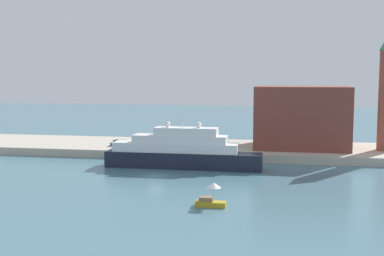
{
  "coord_description": "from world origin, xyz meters",
  "views": [
    {
      "loc": [
        21.32,
        -80.29,
        17.19
      ],
      "look_at": [
        5.24,
        6.0,
        7.78
      ],
      "focal_mm": 45.98,
      "sensor_mm": 36.0,
      "label": 1
    }
  ],
  "objects_px": {
    "large_yacht": "(181,152)",
    "harbor_building": "(301,117)",
    "parked_car": "(121,143)",
    "mooring_bollard": "(181,149)",
    "small_motorboat": "(211,197)",
    "person_figure": "(132,146)"
  },
  "relations": [
    {
      "from": "harbor_building",
      "to": "parked_car",
      "type": "bearing_deg",
      "value": -172.41
    },
    {
      "from": "small_motorboat",
      "to": "parked_car",
      "type": "height_order",
      "value": "small_motorboat"
    },
    {
      "from": "small_motorboat",
      "to": "person_figure",
      "type": "distance_m",
      "value": 42.17
    },
    {
      "from": "small_motorboat",
      "to": "harbor_building",
      "type": "xyz_separation_m",
      "value": [
        12.98,
        45.78,
        7.02
      ]
    },
    {
      "from": "parked_car",
      "to": "harbor_building",
      "type": "bearing_deg",
      "value": 7.59
    },
    {
      "from": "large_yacht",
      "to": "parked_car",
      "type": "xyz_separation_m",
      "value": [
        -16.71,
        14.51,
        -0.81
      ]
    },
    {
      "from": "parked_car",
      "to": "mooring_bollard",
      "type": "bearing_deg",
      "value": -19.13
    },
    {
      "from": "small_motorboat",
      "to": "harbor_building",
      "type": "distance_m",
      "value": 48.1
    },
    {
      "from": "harbor_building",
      "to": "mooring_bollard",
      "type": "height_order",
      "value": "harbor_building"
    },
    {
      "from": "parked_car",
      "to": "large_yacht",
      "type": "bearing_deg",
      "value": -40.96
    },
    {
      "from": "harbor_building",
      "to": "mooring_bollard",
      "type": "xyz_separation_m",
      "value": [
        -24.33,
        -10.36,
        -6.24
      ]
    },
    {
      "from": "small_motorboat",
      "to": "harbor_building",
      "type": "bearing_deg",
      "value": 74.17
    },
    {
      "from": "large_yacht",
      "to": "mooring_bollard",
      "type": "distance_m",
      "value": 9.61
    },
    {
      "from": "parked_car",
      "to": "mooring_bollard",
      "type": "distance_m",
      "value": 15.7
    },
    {
      "from": "person_figure",
      "to": "parked_car",
      "type": "bearing_deg",
      "value": 130.18
    },
    {
      "from": "large_yacht",
      "to": "harbor_building",
      "type": "relative_size",
      "value": 1.48
    },
    {
      "from": "parked_car",
      "to": "person_figure",
      "type": "xyz_separation_m",
      "value": [
        3.99,
        -4.72,
        0.15
      ]
    },
    {
      "from": "large_yacht",
      "to": "person_figure",
      "type": "distance_m",
      "value": 16.06
    },
    {
      "from": "small_motorboat",
      "to": "mooring_bollard",
      "type": "height_order",
      "value": "small_motorboat"
    },
    {
      "from": "harbor_building",
      "to": "person_figure",
      "type": "relative_size",
      "value": 12.69
    },
    {
      "from": "small_motorboat",
      "to": "person_figure",
      "type": "xyz_separation_m",
      "value": [
        -22.19,
        35.84,
        1.13
      ]
    },
    {
      "from": "large_yacht",
      "to": "small_motorboat",
      "type": "height_order",
      "value": "large_yacht"
    }
  ]
}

